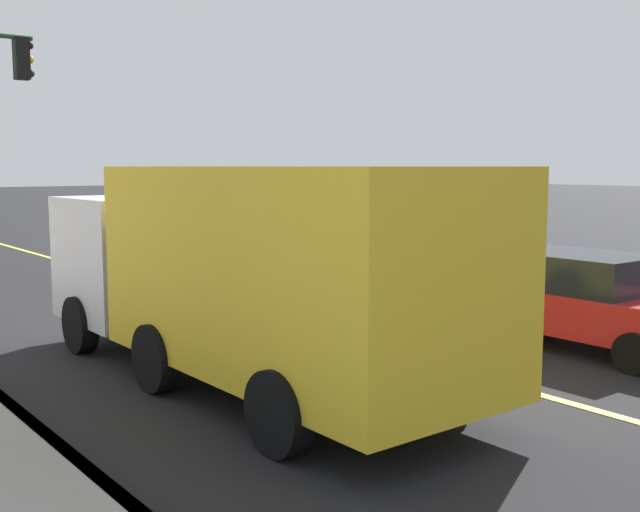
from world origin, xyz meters
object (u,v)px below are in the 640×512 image
object	(u,v)px
truck_yellow	(248,267)
car_silver	(361,265)
car_green	(217,245)
car_red	(580,299)

from	to	relation	value
truck_yellow	car_silver	bearing A→B (deg)	-54.32
car_green	car_silver	world-z (taller)	car_green
car_red	truck_yellow	xyz separation A→B (m)	(1.53, 5.41, 0.81)
car_green	truck_yellow	bearing A→B (deg)	151.85
car_silver	truck_yellow	xyz separation A→B (m)	(-3.87, 5.38, 0.81)
car_red	car_green	size ratio (longest dim) A/B	1.12
car_red	car_green	distance (m)	11.01
car_green	car_red	bearing A→B (deg)	-178.25
car_green	truck_yellow	distance (m)	10.78
car_red	car_green	world-z (taller)	car_green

